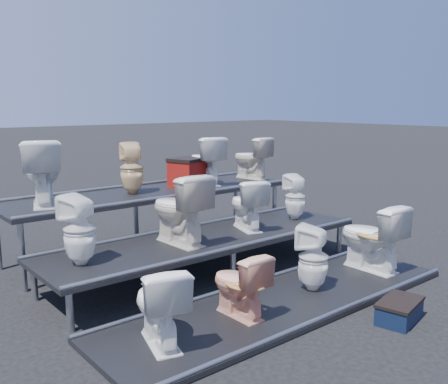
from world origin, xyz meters
TOP-DOWN VIEW (x-y plane):
  - ground at (0.00, 0.00)m, footprint 80.00×80.00m
  - tier_front at (0.00, -1.30)m, footprint 4.20×1.20m
  - tier_mid at (0.00, 0.00)m, footprint 4.20×1.20m
  - tier_back at (0.00, 1.30)m, footprint 4.20×1.20m
  - toilet_0 at (-1.52, -1.30)m, footprint 0.58×0.78m
  - toilet_1 at (-0.62, -1.30)m, footprint 0.36×0.63m
  - toilet_2 at (0.45, -1.30)m, footprint 0.43×0.44m
  - toilet_3 at (1.53, -1.30)m, footprint 0.48×0.82m
  - toilet_4 at (-1.65, 0.00)m, footprint 0.41×0.42m
  - toilet_5 at (-0.43, 0.00)m, footprint 0.48×0.83m
  - toilet_6 at (0.64, 0.00)m, footprint 0.56×0.74m
  - toilet_7 at (1.57, 0.00)m, footprint 0.36×0.36m
  - toilet_8 at (-1.54, 1.30)m, footprint 0.68×0.90m
  - toilet_9 at (-0.31, 1.30)m, footprint 0.41×0.41m
  - toilet_10 at (0.95, 1.30)m, footprint 0.55×0.79m
  - toilet_11 at (1.90, 1.30)m, footprint 0.44×0.70m
  - red_crate at (0.67, 1.33)m, footprint 0.62×0.56m
  - step_stool at (0.58, -2.29)m, footprint 0.56×0.41m

SIDE VIEW (x-z plane):
  - ground at x=0.00m, z-range 0.00..0.00m
  - tier_front at x=0.00m, z-range 0.00..0.06m
  - step_stool at x=0.58m, z-range 0.00..0.18m
  - tier_mid at x=0.00m, z-range 0.00..0.46m
  - toilet_1 at x=-0.62m, z-range 0.06..0.70m
  - toilet_0 at x=-1.52m, z-range 0.06..0.77m
  - toilet_2 at x=0.45m, z-range 0.06..0.79m
  - tier_back at x=0.00m, z-range 0.00..0.86m
  - toilet_3 at x=1.53m, z-range 0.06..0.89m
  - toilet_7 at x=1.57m, z-range 0.46..1.10m
  - toilet_6 at x=0.64m, z-range 0.46..1.13m
  - toilet_4 at x=-1.65m, z-range 0.46..1.19m
  - toilet_5 at x=-0.43m, z-range 0.46..1.29m
  - red_crate at x=0.67m, z-range 0.86..1.24m
  - toilet_11 at x=1.90m, z-range 0.86..1.54m
  - toilet_9 at x=-0.31m, z-range 0.86..1.57m
  - toilet_10 at x=0.95m, z-range 0.86..1.59m
  - toilet_8 at x=-1.54m, z-range 0.86..1.67m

